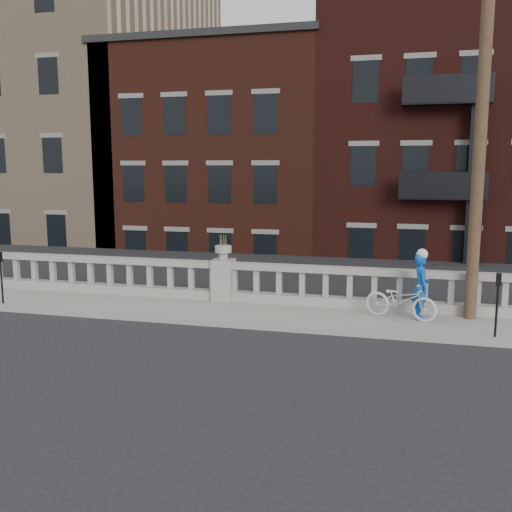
% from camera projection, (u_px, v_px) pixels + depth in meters
% --- Properties ---
extents(ground, '(120.00, 120.00, 0.00)m').
position_uv_depth(ground, '(165.00, 351.00, 11.55)').
color(ground, black).
rests_on(ground, ground).
extents(sidewalk, '(32.00, 2.20, 0.15)m').
position_uv_depth(sidewalk, '(212.00, 311.00, 14.41)').
color(sidewalk, gray).
rests_on(sidewalk, ground).
extents(balustrade, '(28.00, 0.34, 1.03)m').
position_uv_depth(balustrade, '(224.00, 282.00, 15.24)').
color(balustrade, gray).
rests_on(balustrade, sidewalk).
extents(planter_pedestal, '(0.55, 0.55, 1.76)m').
position_uv_depth(planter_pedestal, '(223.00, 275.00, 15.21)').
color(planter_pedestal, gray).
rests_on(planter_pedestal, sidewalk).
extents(lower_level, '(80.00, 44.00, 20.80)m').
position_uv_depth(lower_level, '(332.00, 185.00, 33.07)').
color(lower_level, '#605E59').
rests_on(lower_level, ground).
extents(utility_pole, '(1.60, 0.28, 10.00)m').
position_uv_depth(utility_pole, '(483.00, 96.00, 12.67)').
color(utility_pole, '#422D1E').
rests_on(utility_pole, sidewalk).
extents(parking_meter_b, '(0.10, 0.09, 1.36)m').
position_uv_depth(parking_meter_b, '(1.00, 271.00, 14.80)').
color(parking_meter_b, black).
rests_on(parking_meter_b, sidewalk).
extents(parking_meter_c, '(0.10, 0.09, 1.36)m').
position_uv_depth(parking_meter_c, '(497.00, 298.00, 11.86)').
color(parking_meter_c, black).
rests_on(parking_meter_c, sidewalk).
extents(bicycle, '(1.81, 1.08, 0.90)m').
position_uv_depth(bicycle, '(401.00, 300.00, 13.37)').
color(bicycle, silver).
rests_on(bicycle, sidewalk).
extents(cyclist, '(0.49, 0.64, 1.56)m').
position_uv_depth(cyclist, '(421.00, 286.00, 13.31)').
color(cyclist, blue).
rests_on(cyclist, sidewalk).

